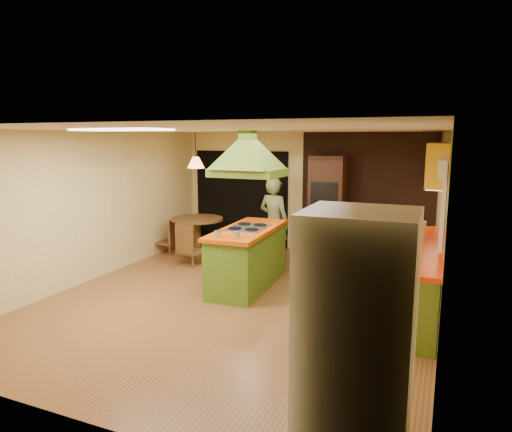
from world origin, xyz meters
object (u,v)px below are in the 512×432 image
at_px(refrigerator, 356,340).
at_px(canister_large, 420,229).
at_px(dining_table, 197,229).
at_px(wall_oven, 327,207).
at_px(man, 274,222).
at_px(kitchen_island, 248,257).

relative_size(refrigerator, canister_large, 8.07).
distance_m(refrigerator, dining_table, 6.33).
height_order(wall_oven, canister_large, wall_oven).
relative_size(man, wall_oven, 0.82).
distance_m(kitchen_island, wall_oven, 2.51).
bearing_deg(kitchen_island, wall_oven, 70.84).
bearing_deg(wall_oven, canister_large, -44.71).
bearing_deg(man, refrigerator, 130.85).
height_order(kitchen_island, canister_large, canister_large).
height_order(kitchen_island, refrigerator, refrigerator).
relative_size(refrigerator, wall_oven, 0.93).
height_order(man, wall_oven, wall_oven).
relative_size(dining_table, canister_large, 4.45).
relative_size(wall_oven, dining_table, 1.95).
bearing_deg(dining_table, canister_large, -10.07).
bearing_deg(man, wall_oven, -111.97).
bearing_deg(man, kitchen_island, 105.85).
bearing_deg(wall_oven, dining_table, -160.58).
distance_m(man, canister_large, 2.71).
bearing_deg(dining_table, refrigerator, -49.32).
height_order(refrigerator, canister_large, refrigerator).
height_order(man, dining_table, man).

